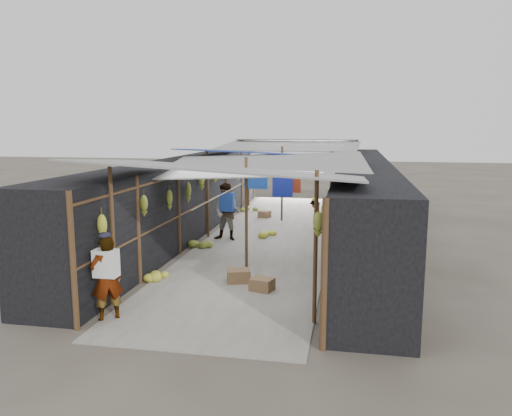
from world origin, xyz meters
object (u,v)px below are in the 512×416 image
Objects in this scene: vendor_seated at (315,214)px; shopper_blue at (227,212)px; crate_near at (239,276)px; black_basin at (325,223)px; vendor_elderly at (107,278)px.

shopper_blue is at bearing -52.67° from vendor_seated.
shopper_blue is at bearing 90.95° from crate_near.
vendor_seated is (1.18, 5.90, 0.34)m from crate_near.
crate_near reaches higher than black_basin.
vendor_seated is at bearing 62.13° from crate_near.
vendor_elderly is (-1.75, -2.42, 0.60)m from crate_near.
crate_near is 0.29× the size of shopper_blue.
vendor_elderly is 1.54× the size of vendor_seated.
vendor_seated reaches higher than crate_near.
black_basin is 0.67× the size of vendor_seated.
vendor_elderly is at bearing -109.94° from black_basin.
crate_near is 4.07m from shopper_blue.
vendor_elderly reaches higher than black_basin.
crate_near is 6.62m from black_basin.
crate_near is 0.50× the size of vendor_seated.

